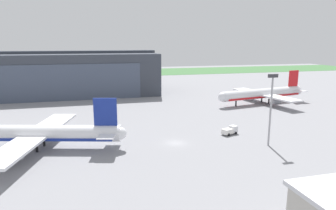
# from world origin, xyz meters

# --- Properties ---
(ground_plane) EXTENTS (440.00, 440.00, 0.00)m
(ground_plane) POSITION_xyz_m (0.00, 0.00, 0.00)
(ground_plane) COLOR gray
(grass_field_strip) EXTENTS (440.00, 56.00, 0.08)m
(grass_field_strip) POSITION_xyz_m (0.00, 173.68, 0.04)
(grass_field_strip) COLOR #447341
(grass_field_strip) RESTS_ON ground_plane
(maintenance_hangar) EXTENTS (80.05, 35.43, 20.08)m
(maintenance_hangar) POSITION_xyz_m (-28.31, 80.45, 9.58)
(maintenance_hangar) COLOR #383D47
(maintenance_hangar) RESTS_ON ground_plane
(airliner_far_right) EXTENTS (40.69, 33.30, 12.54)m
(airliner_far_right) POSITION_xyz_m (46.92, 37.34, 3.90)
(airliner_far_right) COLOR silver
(airliner_far_right) RESTS_ON ground_plane
(airliner_near_left) EXTENTS (41.91, 38.91, 11.96)m
(airliner_near_left) POSITION_xyz_m (-32.59, 4.22, 3.65)
(airliner_near_left) COLOR white
(airliner_near_left) RESTS_ON ground_plane
(fuel_bowser) EXTENTS (4.87, 3.41, 2.12)m
(fuel_bowser) POSITION_xyz_m (16.06, 3.09, 1.07)
(fuel_bowser) COLOR silver
(fuel_bowser) RESTS_ON ground_plane
(apron_light_mast) EXTENTS (2.40, 0.50, 17.01)m
(apron_light_mast) POSITION_xyz_m (20.90, -7.34, 10.10)
(apron_light_mast) COLOR #99999E
(apron_light_mast) RESTS_ON ground_plane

